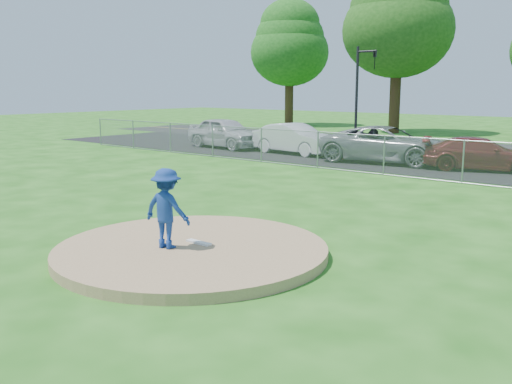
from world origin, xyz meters
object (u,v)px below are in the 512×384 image
(traffic_signal_left, at_px, (360,86))
(parked_car_white, at_px, (295,139))
(tree_left, at_px, (398,16))
(pitcher, at_px, (167,208))
(parked_car_darkred, at_px, (481,154))
(traffic_cone, at_px, (341,152))
(parked_car_silver, at_px, (225,133))
(parked_car_gray, at_px, (387,144))
(tree_far_left, at_px, (290,43))

(traffic_signal_left, bearing_deg, parked_car_white, -89.61)
(tree_left, relative_size, pitcher, 7.99)
(traffic_signal_left, xyz_separation_m, parked_car_darkred, (9.16, -6.38, -2.70))
(traffic_cone, height_order, parked_car_silver, parked_car_silver)
(parked_car_white, height_order, parked_car_darkred, parked_car_white)
(pitcher, distance_m, parked_car_darkred, 16.03)
(traffic_signal_left, relative_size, pitcher, 3.57)
(pitcher, xyz_separation_m, parked_car_darkred, (0.66, 16.02, -0.32))
(parked_car_gray, distance_m, parked_car_darkred, 4.02)
(parked_car_silver, bearing_deg, traffic_cone, -85.24)
(tree_far_left, distance_m, traffic_cone, 25.04)
(tree_far_left, xyz_separation_m, parked_car_white, (13.28, -17.47, -6.30))
(parked_car_gray, bearing_deg, traffic_signal_left, 29.07)
(parked_car_white, bearing_deg, parked_car_silver, 96.49)
(parked_car_white, distance_m, parked_car_darkred, 9.12)
(traffic_signal_left, bearing_deg, pitcher, -69.21)
(traffic_cone, xyz_separation_m, parked_car_silver, (-7.54, 0.28, 0.52))
(traffic_signal_left, bearing_deg, parked_car_silver, -124.78)
(traffic_cone, relative_size, parked_car_silver, 0.13)
(tree_left, height_order, parked_car_silver, tree_left)
(pitcher, distance_m, parked_car_white, 18.03)
(traffic_cone, bearing_deg, pitcher, -70.39)
(traffic_signal_left, xyz_separation_m, parked_car_gray, (5.15, -6.63, -2.55))
(tree_left, xyz_separation_m, traffic_signal_left, (2.24, -9.00, -4.88))
(traffic_cone, height_order, parked_car_darkred, parked_car_darkred)
(tree_far_left, xyz_separation_m, traffic_signal_left, (13.24, -11.00, -3.70))
(pitcher, relative_size, parked_car_gray, 0.27)
(traffic_signal_left, xyz_separation_m, parked_car_white, (0.04, -6.47, -2.60))
(parked_car_darkred, bearing_deg, traffic_signal_left, 34.70)
(tree_left, bearing_deg, parked_car_darkred, -53.45)
(parked_car_silver, relative_size, parked_car_darkred, 1.08)
(parked_car_gray, bearing_deg, pitcher, -176.83)
(traffic_cone, bearing_deg, parked_car_silver, 177.90)
(tree_far_left, xyz_separation_m, parked_car_darkred, (22.40, -17.38, -6.39))
(tree_left, relative_size, parked_car_white, 2.74)
(tree_left, relative_size, parked_car_darkred, 2.77)
(pitcher, relative_size, traffic_cone, 2.53)
(tree_left, xyz_separation_m, parked_car_gray, (7.39, -15.63, -7.43))
(traffic_signal_left, height_order, pitcher, traffic_signal_left)
(tree_far_left, bearing_deg, parked_car_silver, -63.77)
(pitcher, relative_size, parked_car_darkred, 0.35)
(traffic_signal_left, distance_m, traffic_cone, 8.07)
(parked_car_white, bearing_deg, parked_car_gray, -86.61)
(tree_far_left, distance_m, tree_left, 11.24)
(tree_left, xyz_separation_m, traffic_cone, (5.20, -15.86, -7.92))
(parked_car_gray, bearing_deg, parked_car_silver, 80.94)
(traffic_cone, distance_m, parked_car_gray, 2.25)
(pitcher, xyz_separation_m, traffic_cone, (-5.53, 15.54, -0.66))
(parked_car_silver, distance_m, parked_car_white, 4.62)
(tree_far_left, xyz_separation_m, parked_car_gray, (18.39, -17.63, -6.25))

